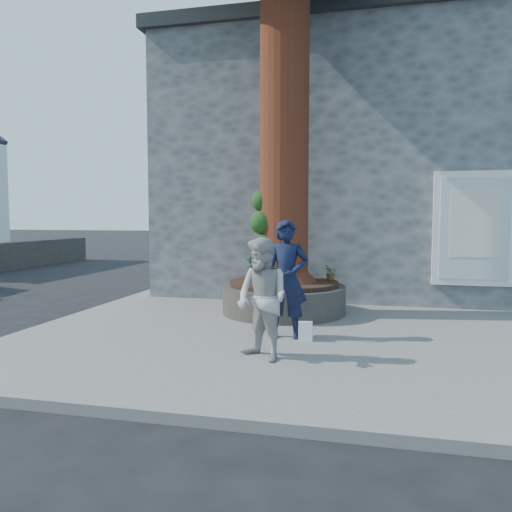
# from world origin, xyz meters

# --- Properties ---
(ground) EXTENTS (120.00, 120.00, 0.00)m
(ground) POSITION_xyz_m (0.00, 0.00, 0.00)
(ground) COLOR black
(ground) RESTS_ON ground
(pavement) EXTENTS (9.00, 8.00, 0.12)m
(pavement) POSITION_xyz_m (1.50, 1.00, 0.06)
(pavement) COLOR slate
(pavement) RESTS_ON ground
(yellow_line) EXTENTS (0.10, 30.00, 0.01)m
(yellow_line) POSITION_xyz_m (-3.05, 1.00, 0.00)
(yellow_line) COLOR yellow
(yellow_line) RESTS_ON ground
(stone_shop) EXTENTS (10.30, 8.30, 6.30)m
(stone_shop) POSITION_xyz_m (2.50, 7.20, 3.16)
(stone_shop) COLOR #4E5254
(stone_shop) RESTS_ON ground
(planter) EXTENTS (2.30, 2.30, 0.60)m
(planter) POSITION_xyz_m (0.80, 2.00, 0.41)
(planter) COLOR black
(planter) RESTS_ON pavement
(man) EXTENTS (0.69, 0.50, 1.76)m
(man) POSITION_xyz_m (1.18, 0.09, 1.00)
(man) COLOR black
(man) RESTS_ON pavement
(woman) EXTENTS (0.95, 0.91, 1.54)m
(woman) POSITION_xyz_m (1.08, -1.11, 0.89)
(woman) COLOR #B1ADA9
(woman) RESTS_ON pavement
(shopping_bag) EXTENTS (0.21, 0.14, 0.28)m
(shopping_bag) POSITION_xyz_m (1.48, -0.03, 0.26)
(shopping_bag) COLOR white
(shopping_bag) RESTS_ON pavement
(plant_a) EXTENTS (0.24, 0.22, 0.38)m
(plant_a) POSITION_xyz_m (-0.05, 2.85, 0.91)
(plant_a) COLOR gray
(plant_a) RESTS_ON planter
(plant_b) EXTENTS (0.27, 0.27, 0.39)m
(plant_b) POSITION_xyz_m (1.15, 2.22, 0.92)
(plant_b) COLOR gray
(plant_b) RESTS_ON planter
(plant_c) EXTENTS (0.28, 0.28, 0.37)m
(plant_c) POSITION_xyz_m (0.80, 1.98, 0.91)
(plant_c) COLOR gray
(plant_c) RESTS_ON planter
(plant_d) EXTENTS (0.29, 0.32, 0.30)m
(plant_d) POSITION_xyz_m (1.65, 2.31, 0.87)
(plant_d) COLOR gray
(plant_d) RESTS_ON planter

